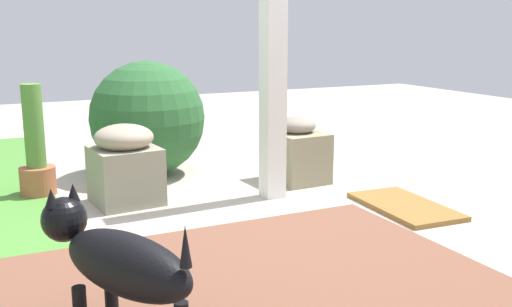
{
  "coord_description": "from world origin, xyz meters",
  "views": [
    {
      "loc": [
        -3.07,
        1.45,
        1.11
      ],
      "look_at": [
        0.13,
        -0.1,
        0.33
      ],
      "focal_mm": 41.8,
      "sensor_mm": 36.0,
      "label": 1
    }
  ],
  "objects_px": {
    "stone_planter_mid": "(125,165)",
    "terracotta_pot_tall": "(36,155)",
    "doormat": "(405,206)",
    "porch_pillar": "(273,39)",
    "stone_planter_nearest": "(296,152)",
    "round_shrub": "(148,118)",
    "dog": "(117,259)"
  },
  "relations": [
    {
      "from": "stone_planter_nearest",
      "to": "stone_planter_mid",
      "type": "bearing_deg",
      "value": 90.81
    },
    {
      "from": "round_shrub",
      "to": "dog",
      "type": "relative_size",
      "value": 1.17
    },
    {
      "from": "stone_planter_mid",
      "to": "terracotta_pot_tall",
      "type": "relative_size",
      "value": 0.69
    },
    {
      "from": "porch_pillar",
      "to": "stone_planter_mid",
      "type": "bearing_deg",
      "value": 73.53
    },
    {
      "from": "stone_planter_nearest",
      "to": "round_shrub",
      "type": "relative_size",
      "value": 0.55
    },
    {
      "from": "terracotta_pot_tall",
      "to": "dog",
      "type": "distance_m",
      "value": 2.08
    },
    {
      "from": "porch_pillar",
      "to": "doormat",
      "type": "distance_m",
      "value": 1.32
    },
    {
      "from": "stone_planter_nearest",
      "to": "round_shrub",
      "type": "height_order",
      "value": "round_shrub"
    },
    {
      "from": "terracotta_pot_tall",
      "to": "doormat",
      "type": "distance_m",
      "value": 2.39
    },
    {
      "from": "stone_planter_mid",
      "to": "terracotta_pot_tall",
      "type": "xyz_separation_m",
      "value": [
        0.44,
        0.48,
        0.02
      ]
    },
    {
      "from": "porch_pillar",
      "to": "terracotta_pot_tall",
      "type": "xyz_separation_m",
      "value": [
        0.71,
        1.38,
        -0.75
      ]
    },
    {
      "from": "stone_planter_mid",
      "to": "dog",
      "type": "relative_size",
      "value": 0.7
    },
    {
      "from": "stone_planter_mid",
      "to": "dog",
      "type": "bearing_deg",
      "value": 165.51
    },
    {
      "from": "doormat",
      "to": "porch_pillar",
      "type": "bearing_deg",
      "value": 45.57
    },
    {
      "from": "terracotta_pot_tall",
      "to": "stone_planter_mid",
      "type": "bearing_deg",
      "value": -132.71
    },
    {
      "from": "stone_planter_mid",
      "to": "dog",
      "type": "distance_m",
      "value": 1.69
    },
    {
      "from": "terracotta_pot_tall",
      "to": "stone_planter_nearest",
      "type": "bearing_deg",
      "value": -103.93
    },
    {
      "from": "porch_pillar",
      "to": "round_shrub",
      "type": "distance_m",
      "value": 1.24
    },
    {
      "from": "stone_planter_nearest",
      "to": "terracotta_pot_tall",
      "type": "height_order",
      "value": "terracotta_pot_tall"
    },
    {
      "from": "porch_pillar",
      "to": "stone_planter_mid",
      "type": "relative_size",
      "value": 4.03
    },
    {
      "from": "stone_planter_nearest",
      "to": "terracotta_pot_tall",
      "type": "xyz_separation_m",
      "value": [
        0.43,
        1.72,
        0.05
      ]
    },
    {
      "from": "dog",
      "to": "doormat",
      "type": "relative_size",
      "value": 1.01
    },
    {
      "from": "stone_planter_nearest",
      "to": "porch_pillar",
      "type": "bearing_deg",
      "value": 130.08
    },
    {
      "from": "stone_planter_nearest",
      "to": "dog",
      "type": "bearing_deg",
      "value": 134.9
    },
    {
      "from": "porch_pillar",
      "to": "dog",
      "type": "distance_m",
      "value": 2.04
    },
    {
      "from": "terracotta_pot_tall",
      "to": "doormat",
      "type": "relative_size",
      "value": 1.03
    },
    {
      "from": "terracotta_pot_tall",
      "to": "porch_pillar",
      "type": "bearing_deg",
      "value": -117.2
    },
    {
      "from": "stone_planter_nearest",
      "to": "stone_planter_mid",
      "type": "height_order",
      "value": "stone_planter_mid"
    },
    {
      "from": "doormat",
      "to": "dog",
      "type": "bearing_deg",
      "value": 111.84
    },
    {
      "from": "terracotta_pot_tall",
      "to": "dog",
      "type": "relative_size",
      "value": 1.02
    },
    {
      "from": "stone_planter_nearest",
      "to": "doormat",
      "type": "distance_m",
      "value": 0.94
    },
    {
      "from": "terracotta_pot_tall",
      "to": "dog",
      "type": "height_order",
      "value": "terracotta_pot_tall"
    }
  ]
}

